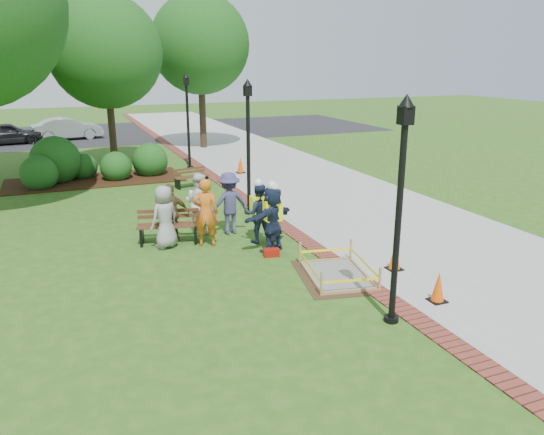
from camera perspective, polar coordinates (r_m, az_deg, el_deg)
name	(u,v)px	position (r m, az deg, el deg)	size (l,w,h in m)	color
ground	(272,274)	(12.43, -0.04, -6.14)	(100.00, 100.00, 0.00)	#285116
sidewalk	(291,175)	(23.13, 2.07, 4.64)	(6.00, 60.00, 0.02)	#9E9E99
brick_edging	(219,181)	(22.02, -5.68, 3.97)	(0.50, 60.00, 0.03)	maroon
mulch_bed	(95,180)	(23.15, -18.50, 3.82)	(7.00, 3.00, 0.05)	#381E0F
parking_lot	(123,133)	(38.16, -15.74, 8.78)	(36.00, 12.00, 0.01)	black
wet_concrete_pad	(337,267)	(12.32, 7.04, -5.30)	(2.12, 2.59, 0.55)	#47331E
bench_near	(169,233)	(14.68, -11.04, -1.64)	(1.74, 0.93, 0.90)	brown
bench_far	(192,181)	(21.06, -8.65, 3.89)	(1.42, 0.69, 0.74)	#55311D
cone_front	(438,288)	(11.47, 17.45, -7.21)	(0.34, 0.34, 0.67)	black
cone_back	(395,257)	(12.89, 13.09, -4.14)	(0.35, 0.35, 0.69)	black
cone_far	(241,165)	(23.41, -3.41, 5.64)	(0.38, 0.38, 0.74)	black
toolbox	(271,253)	(13.50, -0.07, -3.80)	(0.40, 0.22, 0.20)	maroon
lamp_near	(400,196)	(9.72, 13.60, 2.28)	(0.28, 0.28, 4.26)	black
lamp_mid	(248,137)	(16.74, -2.58, 8.61)	(0.28, 0.28, 4.26)	black
lamp_far	(188,114)	(24.37, -9.07, 10.94)	(0.28, 0.28, 4.26)	black
tree_back	(105,52)	(25.59, -17.48, 16.64)	(4.99, 4.99, 7.64)	#3D2D1E
tree_right	(200,44)	(30.37, -7.75, 17.98)	(5.37, 5.37, 8.30)	#3D2D1E
shrub_a	(41,189)	(22.47, -23.59, 2.86)	(1.41, 1.41, 1.41)	#144614
shrub_b	(58,182)	(23.53, -22.04, 3.61)	(2.01, 2.01, 2.01)	#144614
shrub_c	(117,180)	(23.03, -16.33, 3.90)	(1.28, 1.28, 1.28)	#144614
shrub_d	(151,175)	(23.63, -12.88, 4.46)	(1.50, 1.50, 1.50)	#144614
shrub_e	(85,178)	(23.82, -19.47, 4.02)	(1.12, 1.12, 1.12)	#144614
casual_person_a	(165,217)	(14.21, -11.46, 0.06)	(0.64, 0.56, 1.68)	gray
casual_person_b	(206,213)	(14.15, -7.14, 0.52)	(0.68, 0.55, 1.83)	orange
casual_person_c	(199,203)	(15.32, -7.88, 1.56)	(0.65, 0.65, 1.74)	white
casual_person_d	(172,213)	(14.64, -10.75, 0.47)	(0.58, 0.45, 1.62)	brown
casual_person_e	(229,203)	(15.10, -4.63, 1.53)	(0.59, 0.40, 1.78)	#3B3965
hivis_worker_a	(272,217)	(13.65, 0.00, 0.10)	(0.65, 0.55, 1.87)	#192243
hivis_worker_b	(274,217)	(13.67, 0.17, 0.04)	(0.62, 0.62, 1.82)	#1C244A
hivis_worker_c	(258,211)	(14.31, -1.47, 0.72)	(0.59, 0.45, 1.78)	#1A2C45
parked_car_a	(9,144)	(35.20, -26.44, 7.05)	(4.33, 1.88, 1.41)	black
parked_car_b	(68,140)	(35.89, -21.05, 7.83)	(4.55, 1.98, 1.48)	#B5B6BB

